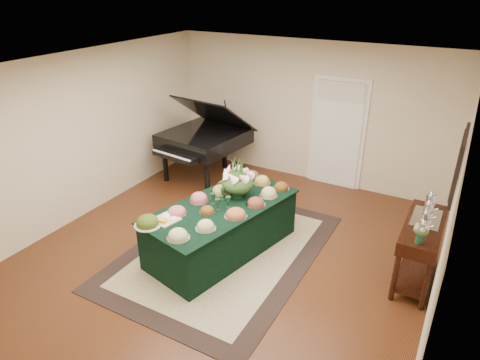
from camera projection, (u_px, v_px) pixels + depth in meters
The scene contains 14 objects.
ground at pixel (230, 251), 6.39m from camera, with size 6.00×6.00×0.00m, color black.
area_rug at pixel (224, 250), 6.39m from camera, with size 2.52×3.53×0.01m.
kitchen_doorway at pixel (337, 134), 8.02m from camera, with size 1.05×0.07×2.10m.
buffet_table at pixel (222, 228), 6.25m from camera, with size 1.58×2.48×0.76m.
food_platters at pixel (221, 201), 6.10m from camera, with size 1.40×2.32×0.13m.
cutting_board at pixel (167, 217), 5.72m from camera, with size 0.37×0.37×0.10m.
green_goblets at pixel (221, 200), 6.05m from camera, with size 0.32×0.38×0.18m.
floral_centerpiece at pixel (237, 179), 6.21m from camera, with size 0.49×0.49×0.49m.
grand_piano at pixel (204, 138), 8.35m from camera, with size 1.64×1.80×1.70m.
wicker_basket at pixel (230, 191), 7.86m from camera, with size 0.45×0.45×0.28m, color #A27041.
mahogany_sideboard at pixel (422, 237), 5.48m from camera, with size 0.45×1.25×0.89m.
tea_service at pixel (427, 212), 5.42m from camera, with size 0.34×0.74×0.30m.
pink_bouquet at pixel (421, 231), 4.92m from camera, with size 0.20×0.20×0.25m.
wall_painting at pixel (459, 165), 4.92m from camera, with size 0.05×0.95×0.75m.
Camera 1 is at (2.71, -4.56, 3.71)m, focal length 32.00 mm.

